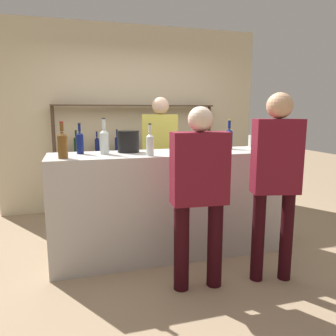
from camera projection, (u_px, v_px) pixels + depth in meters
ground_plane at (168, 252)px, 3.58m from camera, size 16.00×16.00×0.00m
bar_counter at (168, 203)px, 3.48m from camera, size 2.41×0.64×1.10m
back_wall at (134, 119)px, 5.15m from camera, size 4.01×0.12×2.80m
back_shelf at (137, 140)px, 5.04m from camera, size 2.46×0.18×1.61m
counter_bottle_0 at (80, 142)px, 3.26m from camera, size 0.07×0.07×0.31m
counter_bottle_1 at (63, 144)px, 2.93m from camera, size 0.09×0.09×0.33m
counter_bottle_2 at (104, 141)px, 3.22m from camera, size 0.09×0.09×0.36m
counter_bottle_3 at (150, 144)px, 3.11m from camera, size 0.07×0.07×0.31m
counter_bottle_4 at (229, 138)px, 3.68m from camera, size 0.08×0.08×0.33m
wine_glass at (218, 140)px, 3.50m from camera, size 0.09×0.09×0.16m
ice_bucket at (128, 141)px, 3.38m from camera, size 0.23×0.23×0.22m
cork_jar at (253, 141)px, 3.83m from camera, size 0.11×0.11×0.15m
customer_center at (199, 187)px, 2.72m from camera, size 0.48×0.24×1.56m
customer_right at (276, 172)px, 2.84m from camera, size 0.44×0.27×1.67m
server_behind_counter at (161, 151)px, 4.37m from camera, size 0.51×0.35×1.70m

